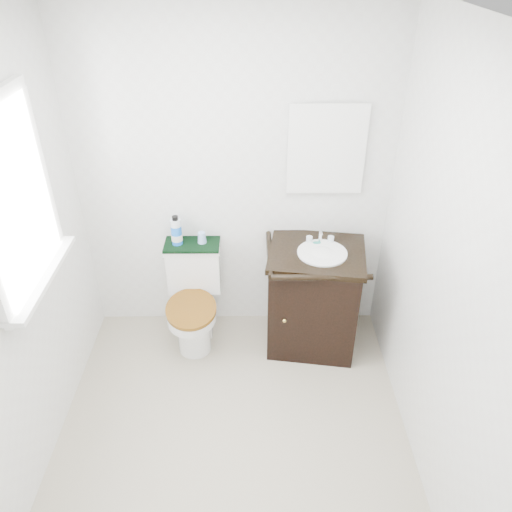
{
  "coord_description": "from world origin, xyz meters",
  "views": [
    {
      "loc": [
        0.13,
        -1.99,
        2.66
      ],
      "look_at": [
        0.15,
        0.75,
        0.88
      ],
      "focal_mm": 35.0,
      "sensor_mm": 36.0,
      "label": 1
    }
  ],
  "objects_px": {
    "vanity": "(314,296)",
    "mouthwash_bottle": "(176,231)",
    "toilet": "(194,301)",
    "trash_bin": "(293,310)",
    "cup": "(202,237)"
  },
  "relations": [
    {
      "from": "vanity",
      "to": "mouthwash_bottle",
      "type": "distance_m",
      "value": 1.1
    },
    {
      "from": "mouthwash_bottle",
      "to": "vanity",
      "type": "bearing_deg",
      "value": -10.71
    },
    {
      "from": "toilet",
      "to": "trash_bin",
      "type": "relative_size",
      "value": 2.76
    },
    {
      "from": "mouthwash_bottle",
      "to": "cup",
      "type": "xyz_separation_m",
      "value": [
        0.18,
        0.01,
        -0.06
      ]
    },
    {
      "from": "toilet",
      "to": "vanity",
      "type": "relative_size",
      "value": 0.82
    },
    {
      "from": "vanity",
      "to": "trash_bin",
      "type": "height_order",
      "value": "vanity"
    },
    {
      "from": "mouthwash_bottle",
      "to": "cup",
      "type": "distance_m",
      "value": 0.19
    },
    {
      "from": "toilet",
      "to": "trash_bin",
      "type": "distance_m",
      "value": 0.8
    },
    {
      "from": "toilet",
      "to": "cup",
      "type": "relative_size",
      "value": 9.21
    },
    {
      "from": "toilet",
      "to": "vanity",
      "type": "bearing_deg",
      "value": -4.29
    },
    {
      "from": "cup",
      "to": "mouthwash_bottle",
      "type": "bearing_deg",
      "value": -175.28
    },
    {
      "from": "toilet",
      "to": "mouthwash_bottle",
      "type": "height_order",
      "value": "mouthwash_bottle"
    },
    {
      "from": "trash_bin",
      "to": "cup",
      "type": "height_order",
      "value": "cup"
    },
    {
      "from": "toilet",
      "to": "cup",
      "type": "xyz_separation_m",
      "value": [
        0.07,
        0.14,
        0.48
      ]
    },
    {
      "from": "trash_bin",
      "to": "mouthwash_bottle",
      "type": "xyz_separation_m",
      "value": [
        -0.87,
        -0.01,
        0.74
      ]
    }
  ]
}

